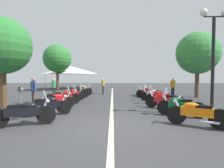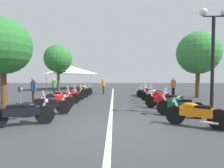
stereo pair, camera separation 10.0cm
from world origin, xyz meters
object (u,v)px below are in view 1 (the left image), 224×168
motorcycle_right_row_3 (160,97)px  bystander_3 (54,86)px  parking_meter (21,95)px  event_tent (70,70)px  traffic_cone_0 (192,105)px  motorcycle_left_row_6 (81,90)px  motorcycle_right_row_5 (148,92)px  motorcycle_right_row_0 (196,113)px  motorcycle_right_row_4 (155,95)px  bystander_2 (103,85)px  motorcycle_left_row_4 (71,94)px  bystander_0 (33,89)px  roadside_tree_2 (2,46)px  traffic_cone_2 (38,101)px  motorcycle_left_row_5 (77,92)px  traffic_cone_1 (209,109)px  motorcycle_left_row_2 (55,101)px  motorcycle_left_row_1 (47,105)px  street_lamp_twin_globe (213,43)px  motorcycle_left_row_0 (24,112)px  roadside_tree_1 (198,53)px  motorcycle_left_row_7 (81,89)px  motorcycle_right_row_1 (180,105)px  roadside_tree_0 (57,59)px  motorcycle_right_row_2 (165,100)px  bystander_1 (173,86)px

motorcycle_right_row_3 → bystander_3: size_ratio=1.21×
parking_meter → event_tent: event_tent is taller
parking_meter → traffic_cone_0: (1.07, -8.10, -0.61)m
motorcycle_left_row_6 → motorcycle_right_row_5: (-1.73, -5.71, -0.01)m
motorcycle_right_row_0 → motorcycle_right_row_4: 6.28m
motorcycle_right_row_3 → motorcycle_right_row_0: bearing=112.2°
bystander_2 → event_tent: (7.18, 5.07, 1.73)m
motorcycle_left_row_4 → traffic_cone_0: bearing=-55.0°
parking_meter → bystander_0: size_ratio=0.78×
bystander_3 → parking_meter: bearing=89.4°
parking_meter → roadside_tree_2: roadside_tree_2 is taller
motorcycle_left_row_4 → traffic_cone_2: bearing=-148.5°
motorcycle_left_row_5 → traffic_cone_1: size_ratio=3.17×
traffic_cone_1 → traffic_cone_2: bearing=73.6°
motorcycle_left_row_6 → motorcycle_left_row_2: bearing=-117.3°
motorcycle_left_row_1 → street_lamp_twin_globe: street_lamp_twin_globe is taller
motorcycle_left_row_0 → event_tent: bearing=76.5°
motorcycle_right_row_4 → roadside_tree_1: roadside_tree_1 is taller
street_lamp_twin_globe → roadside_tree_1: (6.69, -2.54, 0.42)m
motorcycle_left_row_2 → motorcycle_right_row_0: (-3.15, -5.95, 0.01)m
motorcycle_left_row_0 → motorcycle_right_row_0: (-0.03, -6.01, -0.01)m
motorcycle_right_row_4 → roadside_tree_2: bearing=43.3°
street_lamp_twin_globe → roadside_tree_2: 10.66m
motorcycle_left_row_2 → motorcycle_left_row_5: bearing=60.5°
motorcycle_left_row_7 → motorcycle_right_row_1: (-9.58, -6.02, 0.02)m
traffic_cone_0 → event_tent: (15.68, 10.03, 2.36)m
motorcycle_left_row_4 → bystander_0: 2.61m
roadside_tree_0 → street_lamp_twin_globe: bearing=-140.4°
traffic_cone_2 → bystander_3: bystander_3 is taller
motorcycle_left_row_0 → bystander_2: 11.48m
motorcycle_left_row_1 → event_tent: size_ratio=0.37×
event_tent → motorcycle_left_row_6: bearing=-160.1°
motorcycle_left_row_5 → traffic_cone_0: size_ratio=3.17×
street_lamp_twin_globe → bystander_2: (9.60, 5.36, -2.30)m
motorcycle_right_row_3 → traffic_cone_2: 7.37m
motorcycle_left_row_6 → roadside_tree_1: roadside_tree_1 is taller
motorcycle_left_row_4 → motorcycle_right_row_2: motorcycle_left_row_4 is taller
motorcycle_left_row_4 → motorcycle_left_row_7: size_ratio=0.96×
motorcycle_left_row_4 → motorcycle_left_row_5: size_ratio=0.97×
motorcycle_left_row_2 → motorcycle_left_row_6: 6.53m
motorcycle_left_row_7 → traffic_cone_2: (-6.98, 1.27, -0.17)m
traffic_cone_0 → traffic_cone_1: same height
motorcycle_left_row_7 → event_tent: bearing=84.8°
motorcycle_left_row_6 → roadside_tree_1: 10.37m
motorcycle_left_row_7 → event_tent: event_tent is taller
traffic_cone_0 → motorcycle_left_row_1: bearing=99.2°
motorcycle_right_row_5 → motorcycle_left_row_2: bearing=63.0°
traffic_cone_1 → bystander_1: size_ratio=0.38×
motorcycle_right_row_3 → roadside_tree_2: size_ratio=0.38×
motorcycle_left_row_4 → parking_meter: size_ratio=1.47×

